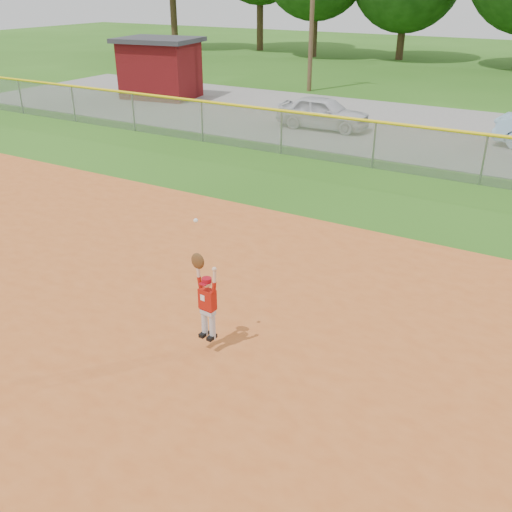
{
  "coord_description": "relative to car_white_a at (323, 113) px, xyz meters",
  "views": [
    {
      "loc": [
        5.78,
        -7.27,
        5.45
      ],
      "look_at": [
        1.22,
        0.5,
        1.1
      ],
      "focal_mm": 40.0,
      "sensor_mm": 36.0,
      "label": 1
    }
  ],
  "objects": [
    {
      "name": "power_lines",
      "position": [
        4.62,
        7.86,
        4.01
      ],
      "size": [
        19.4,
        0.24,
        9.0
      ],
      "color": "#4C3823",
      "rests_on": "ground"
    },
    {
      "name": "utility_shed",
      "position": [
        -10.04,
        2.12,
        0.83
      ],
      "size": [
        4.33,
        3.6,
        2.93
      ],
      "color": "#4E0B0C",
      "rests_on": "ground"
    },
    {
      "name": "outfield_fence",
      "position": [
        3.62,
        -4.14,
        0.21
      ],
      "size": [
        40.06,
        0.1,
        1.55
      ],
      "color": "gray",
      "rests_on": "ground"
    },
    {
      "name": "ballplayer",
      "position": [
        4.82,
        -15.14,
        0.33
      ],
      "size": [
        0.48,
        0.21,
        2.01
      ],
      "color": "silver",
      "rests_on": "ground"
    },
    {
      "name": "clay_infield",
      "position": [
        3.62,
        -17.14,
        -0.65
      ],
      "size": [
        24.0,
        16.0,
        0.04
      ],
      "primitive_type": "cube",
      "color": "#BB5721",
      "rests_on": "ground"
    },
    {
      "name": "ground",
      "position": [
        3.62,
        -14.14,
        -0.67
      ],
      "size": [
        120.0,
        120.0,
        0.0
      ],
      "primitive_type": "plane",
      "color": "#295C15",
      "rests_on": "ground"
    },
    {
      "name": "parking_strip",
      "position": [
        3.62,
        1.86,
        -0.66
      ],
      "size": [
        44.0,
        10.0,
        0.03
      ],
      "primitive_type": "cube",
      "color": "slate",
      "rests_on": "ground"
    },
    {
      "name": "car_white_a",
      "position": [
        0.0,
        0.0,
        0.0
      ],
      "size": [
        3.81,
        1.66,
        1.28
      ],
      "primitive_type": "imported",
      "rotation": [
        0.0,
        0.0,
        1.61
      ],
      "color": "silver",
      "rests_on": "parking_strip"
    }
  ]
}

